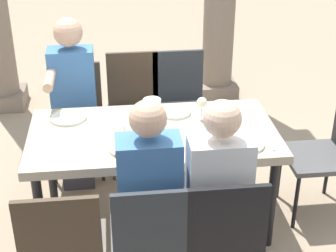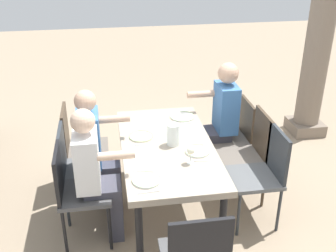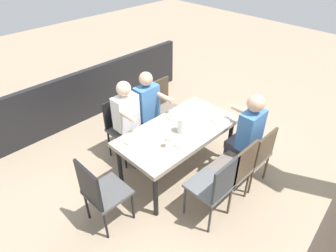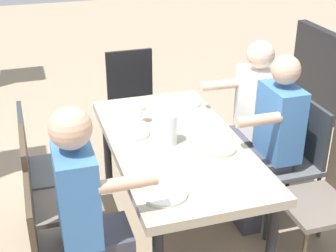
% 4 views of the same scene
% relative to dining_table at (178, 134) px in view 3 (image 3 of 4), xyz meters
% --- Properties ---
extents(ground_plane, '(16.00, 16.00, 0.00)m').
position_rel_dining_table_xyz_m(ground_plane, '(0.00, 0.00, -0.66)').
color(ground_plane, gray).
extents(dining_table, '(1.63, 0.84, 0.73)m').
position_rel_dining_table_xyz_m(dining_table, '(0.00, 0.00, 0.00)').
color(dining_table, tan).
rests_on(dining_table, ground).
extents(chair_west_north, '(0.44, 0.44, 0.87)m').
position_rel_dining_table_xyz_m(chair_west_north, '(-0.55, 0.84, -0.15)').
color(chair_west_north, '#6A6158').
rests_on(chair_west_north, ground).
extents(chair_west_south, '(0.44, 0.44, 0.91)m').
position_rel_dining_table_xyz_m(chair_west_south, '(-0.55, -0.84, -0.14)').
color(chair_west_south, '#6A6158').
rests_on(chair_west_south, ground).
extents(chair_mid_north, '(0.44, 0.44, 0.94)m').
position_rel_dining_table_xyz_m(chair_mid_north, '(-0.08, 0.84, -0.12)').
color(chair_mid_north, '#6A6158').
rests_on(chair_mid_north, ground).
extents(chair_mid_south, '(0.44, 0.44, 0.91)m').
position_rel_dining_table_xyz_m(chair_mid_south, '(-0.08, -0.84, -0.12)').
color(chair_mid_south, '#5B5E61').
rests_on(chair_mid_south, ground).
extents(chair_east_north, '(0.44, 0.44, 0.94)m').
position_rel_dining_table_xyz_m(chair_east_north, '(0.29, 0.84, -0.11)').
color(chair_east_north, '#5B5E61').
rests_on(chair_east_north, ground).
extents(chair_east_south, '(0.44, 0.44, 0.92)m').
position_rel_dining_table_xyz_m(chair_east_south, '(0.29, -0.84, -0.12)').
color(chair_east_south, '#4F4F50').
rests_on(chair_east_south, ground).
extents(chair_head_east, '(0.44, 0.44, 0.94)m').
position_rel_dining_table_xyz_m(chair_head_east, '(1.24, 0.00, -0.13)').
color(chair_head_east, '#4F4F50').
rests_on(chair_head_east, ground).
extents(diner_woman_green, '(0.35, 0.49, 1.27)m').
position_rel_dining_table_xyz_m(diner_woman_green, '(0.29, -0.65, 0.01)').
color(diner_woman_green, '#3F3F4C').
rests_on(diner_woman_green, ground).
extents(diner_man_white, '(0.35, 0.50, 1.31)m').
position_rel_dining_table_xyz_m(diner_man_white, '(-0.55, 0.66, 0.04)').
color(diner_man_white, '#3F3F4C').
rests_on(diner_man_white, ground).
extents(diner_guest_third, '(0.35, 0.49, 1.28)m').
position_rel_dining_table_xyz_m(diner_guest_third, '(-0.09, -0.64, 0.02)').
color(diner_guest_third, '#3F3F4C').
rests_on(diner_guest_third, ground).
extents(patio_railing, '(4.03, 0.10, 0.90)m').
position_rel_dining_table_xyz_m(patio_railing, '(0.00, -2.12, -0.21)').
color(patio_railing, black).
rests_on(patio_railing, ground).
extents(plate_0, '(0.26, 0.26, 0.02)m').
position_rel_dining_table_xyz_m(plate_0, '(-0.57, 0.25, 0.08)').
color(plate_0, white).
rests_on(plate_0, dining_table).
extents(fork_0, '(0.02, 0.17, 0.01)m').
position_rel_dining_table_xyz_m(fork_0, '(-0.72, 0.25, 0.07)').
color(fork_0, silver).
rests_on(fork_0, dining_table).
extents(spoon_0, '(0.02, 0.17, 0.01)m').
position_rel_dining_table_xyz_m(spoon_0, '(-0.42, 0.25, 0.07)').
color(spoon_0, silver).
rests_on(spoon_0, dining_table).
extents(plate_1, '(0.23, 0.23, 0.02)m').
position_rel_dining_table_xyz_m(plate_1, '(-0.18, -0.22, 0.08)').
color(plate_1, silver).
rests_on(plate_1, dining_table).
extents(fork_1, '(0.02, 0.17, 0.01)m').
position_rel_dining_table_xyz_m(fork_1, '(-0.33, -0.22, 0.07)').
color(fork_1, silver).
rests_on(fork_1, dining_table).
extents(spoon_1, '(0.02, 0.17, 0.01)m').
position_rel_dining_table_xyz_m(spoon_1, '(-0.03, -0.22, 0.07)').
color(spoon_1, silver).
rests_on(spoon_1, dining_table).
extents(plate_2, '(0.22, 0.22, 0.02)m').
position_rel_dining_table_xyz_m(plate_2, '(0.18, 0.25, 0.08)').
color(plate_2, white).
rests_on(plate_2, dining_table).
extents(wine_glass_2, '(0.07, 0.07, 0.16)m').
position_rel_dining_table_xyz_m(wine_glass_2, '(0.35, 0.15, 0.19)').
color(wine_glass_2, white).
rests_on(wine_glass_2, dining_table).
extents(fork_2, '(0.02, 0.17, 0.01)m').
position_rel_dining_table_xyz_m(fork_2, '(0.03, 0.25, 0.07)').
color(fork_2, silver).
rests_on(fork_2, dining_table).
extents(spoon_2, '(0.03, 0.17, 0.01)m').
position_rel_dining_table_xyz_m(spoon_2, '(0.33, 0.25, 0.07)').
color(spoon_2, silver).
rests_on(spoon_2, dining_table).
extents(plate_3, '(0.23, 0.23, 0.02)m').
position_rel_dining_table_xyz_m(plate_3, '(0.56, -0.26, 0.08)').
color(plate_3, white).
rests_on(plate_3, dining_table).
extents(fork_3, '(0.03, 0.17, 0.01)m').
position_rel_dining_table_xyz_m(fork_3, '(0.41, -0.26, 0.07)').
color(fork_3, silver).
rests_on(fork_3, dining_table).
extents(spoon_3, '(0.03, 0.17, 0.01)m').
position_rel_dining_table_xyz_m(spoon_3, '(0.71, -0.26, 0.07)').
color(spoon_3, silver).
rests_on(spoon_3, dining_table).
extents(water_pitcher, '(0.12, 0.12, 0.20)m').
position_rel_dining_table_xyz_m(water_pitcher, '(-0.00, 0.06, 0.16)').
color(water_pitcher, white).
rests_on(water_pitcher, dining_table).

